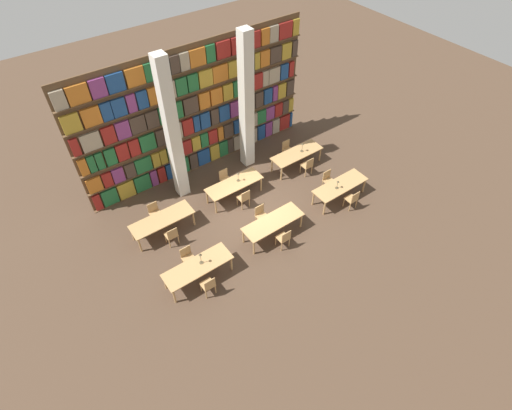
% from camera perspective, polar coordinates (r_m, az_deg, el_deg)
% --- Properties ---
extents(ground_plane, '(40.00, 40.00, 0.00)m').
position_cam_1_polar(ground_plane, '(15.85, -0.28, -1.40)').
color(ground_plane, '#4C3828').
extents(bookshelf_bank, '(10.19, 0.35, 5.50)m').
position_cam_1_polar(bookshelf_bank, '(16.75, -8.31, 12.88)').
color(bookshelf_bank, brown).
rests_on(bookshelf_bank, ground_plane).
extents(pillar_left, '(0.46, 0.46, 6.00)m').
position_cam_1_polar(pillar_left, '(15.17, -11.87, 10.07)').
color(pillar_left, silver).
rests_on(pillar_left, ground_plane).
extents(pillar_center, '(0.46, 0.46, 6.00)m').
position_cam_1_polar(pillar_center, '(16.47, -1.38, 14.21)').
color(pillar_center, silver).
rests_on(pillar_center, ground_plane).
extents(reading_table_0, '(2.37, 0.82, 0.74)m').
position_cam_1_polar(reading_table_0, '(13.59, -8.31, -8.80)').
color(reading_table_0, tan).
rests_on(reading_table_0, ground_plane).
extents(chair_0, '(0.42, 0.40, 0.89)m').
position_cam_1_polar(chair_0, '(13.36, -6.80, -11.30)').
color(chair_0, tan).
rests_on(chair_0, ground_plane).
extents(chair_1, '(0.42, 0.40, 0.89)m').
position_cam_1_polar(chair_1, '(14.11, -9.73, -7.35)').
color(chair_1, tan).
rests_on(chair_1, ground_plane).
extents(desk_lamp_0, '(0.14, 0.14, 0.50)m').
position_cam_1_polar(desk_lamp_0, '(13.32, -7.94, -7.33)').
color(desk_lamp_0, brown).
rests_on(desk_lamp_0, reading_table_0).
extents(reading_table_1, '(2.37, 0.82, 0.74)m').
position_cam_1_polar(reading_table_1, '(14.70, 2.45, -2.53)').
color(reading_table_1, tan).
rests_on(reading_table_1, ground_plane).
extents(chair_2, '(0.42, 0.40, 0.89)m').
position_cam_1_polar(chair_2, '(14.48, 4.01, -4.72)').
color(chair_2, tan).
rests_on(chair_2, ground_plane).
extents(chair_3, '(0.42, 0.40, 0.89)m').
position_cam_1_polar(chair_3, '(15.18, 0.74, -1.43)').
color(chair_3, tan).
rests_on(chair_3, ground_plane).
extents(reading_table_2, '(2.37, 0.82, 0.74)m').
position_cam_1_polar(reading_table_2, '(16.40, 11.93, 2.64)').
color(reading_table_2, tan).
rests_on(reading_table_2, ground_plane).
extents(chair_4, '(0.42, 0.40, 0.89)m').
position_cam_1_polar(chair_4, '(16.23, 13.59, 0.83)').
color(chair_4, tan).
rests_on(chair_4, ground_plane).
extents(chair_5, '(0.42, 0.40, 0.89)m').
position_cam_1_polar(chair_5, '(16.86, 10.26, 3.56)').
color(chair_5, tan).
rests_on(chair_5, ground_plane).
extents(desk_lamp_1, '(0.14, 0.14, 0.39)m').
position_cam_1_polar(desk_lamp_1, '(16.01, 11.60, 3.07)').
color(desk_lamp_1, brown).
rests_on(desk_lamp_1, reading_table_2).
extents(reading_table_3, '(2.37, 0.82, 0.74)m').
position_cam_1_polar(reading_table_3, '(15.16, -13.27, -2.15)').
color(reading_table_3, tan).
rests_on(reading_table_3, ground_plane).
extents(chair_6, '(0.42, 0.40, 0.89)m').
position_cam_1_polar(chair_6, '(14.85, -11.95, -4.23)').
color(chair_6, tan).
rests_on(chair_6, ground_plane).
extents(chair_7, '(0.42, 0.40, 0.89)m').
position_cam_1_polar(chair_7, '(15.76, -14.25, -1.03)').
color(chair_7, tan).
rests_on(chair_7, ground_plane).
extents(reading_table_4, '(2.37, 0.82, 0.74)m').
position_cam_1_polar(reading_table_4, '(16.13, -3.13, 2.91)').
color(reading_table_4, tan).
rests_on(reading_table_4, ground_plane).
extents(chair_8, '(0.42, 0.40, 0.89)m').
position_cam_1_polar(chair_8, '(15.83, -1.72, 1.04)').
color(chair_8, tan).
rests_on(chair_8, ground_plane).
extents(chair_9, '(0.42, 0.40, 0.89)m').
position_cam_1_polar(chair_9, '(16.69, -4.44, 3.77)').
color(chair_9, tan).
rests_on(chair_9, ground_plane).
extents(desk_lamp_2, '(0.14, 0.14, 0.42)m').
position_cam_1_polar(desk_lamp_2, '(16.01, -2.57, 4.25)').
color(desk_lamp_2, brown).
rests_on(desk_lamp_2, reading_table_4).
extents(reading_table_5, '(2.37, 0.82, 0.74)m').
position_cam_1_polar(reading_table_5, '(17.68, 5.85, 7.23)').
color(reading_table_5, tan).
rests_on(reading_table_5, ground_plane).
extents(chair_10, '(0.42, 0.40, 0.89)m').
position_cam_1_polar(chair_10, '(17.43, 7.37, 5.63)').
color(chair_10, tan).
rests_on(chair_10, ground_plane).
extents(chair_11, '(0.42, 0.40, 0.89)m').
position_cam_1_polar(chair_11, '(18.22, 4.49, 7.96)').
color(chair_11, tan).
rests_on(chair_11, ground_plane).
extents(desk_lamp_3, '(0.14, 0.14, 0.44)m').
position_cam_1_polar(desk_lamp_3, '(17.57, 6.64, 8.40)').
color(desk_lamp_3, brown).
rests_on(desk_lamp_3, reading_table_5).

